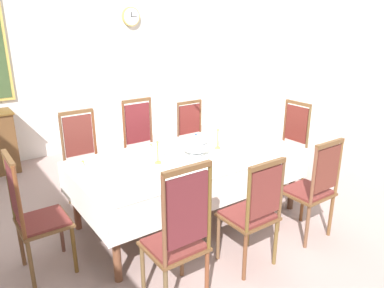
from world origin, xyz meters
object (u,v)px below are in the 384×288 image
object	(u,v)px
chair_south_a	(179,236)
mounted_clock	(131,17)
candlestick_west	(158,150)
candlestick_east	(218,137)
bowl_near_left	(94,159)
bowl_near_right	(162,142)
chair_north_a	(84,159)
chair_south_b	(253,211)
chair_north_c	(195,137)
soup_tureen	(196,144)
bowl_far_left	(197,137)
chair_south_c	(313,187)
chair_north_b	(143,145)
spoon_secondary	(152,145)
dining_table	(189,162)
chair_head_east	(289,144)
spoon_primary	(83,162)

from	to	relation	value
chair_south_a	mounted_clock	size ratio (longest dim) A/B	3.82
candlestick_west	candlestick_east	bearing A→B (deg)	0.00
bowl_near_left	bowl_near_right	bearing A→B (deg)	3.24
chair_north_a	chair_south_b	bearing A→B (deg)	111.14
chair_north_c	candlestick_east	size ratio (longest dim) A/B	3.13
soup_tureen	bowl_far_left	distance (m)	0.55
chair_south_c	candlestick_east	xyz separation A→B (m)	(-0.41, 1.02, 0.33)
soup_tureen	mounted_clock	bearing A→B (deg)	75.40
chair_north_c	bowl_near_right	world-z (taller)	chair_north_c
chair_north_b	spoon_secondary	world-z (taller)	chair_north_b
candlestick_east	bowl_near_right	size ratio (longest dim) A/B	1.73
candlestick_west	chair_north_c	bearing A→B (deg)	40.46
soup_tureen	mounted_clock	xyz separation A→B (m)	(0.78, 2.98, 1.32)
dining_table	chair_head_east	bearing A→B (deg)	0.00
dining_table	chair_head_east	size ratio (longest dim) A/B	2.14
soup_tureen	candlestick_east	distance (m)	0.30
chair_south_a	dining_table	bearing A→B (deg)	51.56
chair_south_b	mounted_clock	distance (m)	4.41
dining_table	chair_south_b	world-z (taller)	chair_south_b
chair_north_c	candlestick_east	world-z (taller)	candlestick_east
spoon_secondary	chair_north_b	bearing A→B (deg)	89.51
mounted_clock	spoon_secondary	bearing A→B (deg)	-112.86
chair_north_b	bowl_near_left	distance (m)	1.06
chair_south_a	chair_south_c	bearing A→B (deg)	0.30
spoon_secondary	mounted_clock	distance (m)	3.03
dining_table	soup_tureen	world-z (taller)	soup_tureen
chair_north_c	soup_tureen	distance (m)	1.28
bowl_near_left	bowl_near_right	distance (m)	0.84
chair_south_a	chair_head_east	world-z (taller)	chair_south_a
bowl_far_left	spoon_primary	size ratio (longest dim) A/B	1.09
chair_south_b	candlestick_east	world-z (taller)	candlestick_east
bowl_far_left	chair_south_a	bearing A→B (deg)	-130.20
chair_head_east	chair_north_b	bearing A→B (deg)	58.10
mounted_clock	chair_north_b	bearing A→B (deg)	-114.47
chair_north_a	chair_north_c	bearing A→B (deg)	179.80
candlestick_west	bowl_far_left	world-z (taller)	candlestick_west
bowl_near_left	bowl_near_right	world-z (taller)	bowl_near_right
spoon_primary	spoon_secondary	distance (m)	0.83
chair_south_c	bowl_near_left	bearing A→B (deg)	139.30
candlestick_west	soup_tureen	bearing A→B (deg)	0.00
chair_head_east	candlestick_west	size ratio (longest dim) A/B	3.26
chair_north_b	chair_south_c	world-z (taller)	chair_north_b
soup_tureen	bowl_near_right	world-z (taller)	soup_tureen
soup_tureen	mounted_clock	size ratio (longest dim) A/B	0.93
chair_north_a	bowl_far_left	xyz separation A→B (m)	(1.23, -0.59, 0.20)
chair_south_a	candlestick_west	world-z (taller)	chair_south_a
chair_north_a	chair_north_b	world-z (taller)	chair_north_b
spoon_secondary	soup_tureen	bearing A→B (deg)	-47.09
chair_north_a	chair_north_b	size ratio (longest dim) A/B	0.96
chair_head_east	soup_tureen	xyz separation A→B (m)	(-1.53, 0.00, 0.30)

